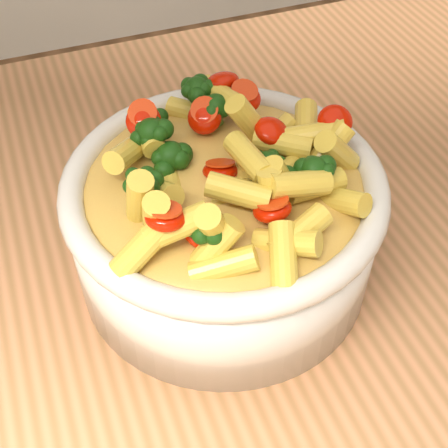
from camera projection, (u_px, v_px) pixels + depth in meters
name	position (u px, v px, depth m)	size (l,w,h in m)	color
table	(349.00, 348.00, 0.55)	(1.20, 0.80, 0.90)	#BB7A50
serving_bowl	(224.00, 223.00, 0.45)	(0.22, 0.22, 0.10)	silver
pasta_salad	(224.00, 160.00, 0.40)	(0.18, 0.18, 0.04)	gold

